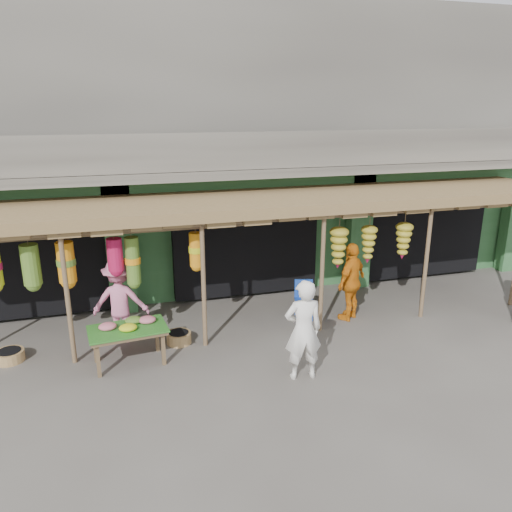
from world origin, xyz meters
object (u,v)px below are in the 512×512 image
object	(u,v)px
flower_table	(128,330)
blue_chair	(304,297)
person_vendor	(351,281)
person_shopper	(120,301)
person_front	(303,330)

from	to	relation	value
flower_table	blue_chair	world-z (taller)	blue_chair
person_vendor	person_shopper	world-z (taller)	person_vendor
person_vendor	person_shopper	distance (m)	4.98
blue_chair	person_shopper	world-z (taller)	person_shopper
person_vendor	blue_chair	bearing A→B (deg)	-56.38
blue_chair	person_shopper	distance (m)	4.02
blue_chair	person_vendor	size ratio (longest dim) A/B	0.49
person_front	person_shopper	distance (m)	3.85
flower_table	person_front	world-z (taller)	person_front
blue_chair	person_vendor	world-z (taller)	person_vendor
flower_table	person_front	bearing A→B (deg)	-31.47
flower_table	person_shopper	distance (m)	1.02
person_front	person_vendor	distance (m)	2.85
flower_table	person_front	xyz separation A→B (m)	(2.91, -1.39, 0.24)
flower_table	person_front	size ratio (longest dim) A/B	0.81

